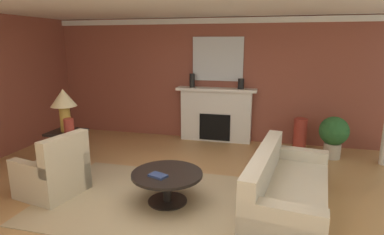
# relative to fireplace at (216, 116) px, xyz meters

# --- Properties ---
(ground_plane) EXTENTS (9.84, 9.84, 0.00)m
(ground_plane) POSITION_rel_fireplace_xyz_m (-0.12, -3.15, -0.58)
(ground_plane) COLOR tan
(wall_fireplace) EXTENTS (8.17, 0.12, 2.77)m
(wall_fireplace) POSITION_rel_fireplace_xyz_m (-0.12, 0.21, 0.80)
(wall_fireplace) COLOR brown
(wall_fireplace) RESTS_ON ground_plane
(crown_moulding) EXTENTS (8.17, 0.08, 0.12)m
(crown_moulding) POSITION_rel_fireplace_xyz_m (-0.12, 0.13, 2.11)
(crown_moulding) COLOR white
(area_rug) EXTENTS (3.63, 2.23, 0.01)m
(area_rug) POSITION_rel_fireplace_xyz_m (-0.13, -3.09, -0.58)
(area_rug) COLOR tan
(area_rug) RESTS_ON ground_plane
(fireplace) EXTENTS (1.80, 0.35, 1.23)m
(fireplace) POSITION_rel_fireplace_xyz_m (0.00, 0.00, 0.00)
(fireplace) COLOR white
(fireplace) RESTS_ON ground_plane
(mantel_mirror) EXTENTS (1.14, 0.04, 0.97)m
(mantel_mirror) POSITION_rel_fireplace_xyz_m (0.00, 0.12, 1.28)
(mantel_mirror) COLOR silver
(sofa) EXTENTS (1.18, 2.20, 0.85)m
(sofa) POSITION_rel_fireplace_xyz_m (1.48, -3.01, -0.28)
(sofa) COLOR beige
(sofa) RESTS_ON ground_plane
(armchair_near_window) EXTENTS (0.95, 0.95, 0.95)m
(armchair_near_window) POSITION_rel_fireplace_xyz_m (-1.86, -3.26, -0.27)
(armchair_near_window) COLOR #C1B293
(armchair_near_window) RESTS_ON ground_plane
(coffee_table) EXTENTS (1.00, 1.00, 0.45)m
(coffee_table) POSITION_rel_fireplace_xyz_m (-0.13, -3.09, -0.25)
(coffee_table) COLOR black
(coffee_table) RESTS_ON ground_plane
(side_table) EXTENTS (0.56, 0.56, 0.70)m
(side_table) POSITION_rel_fireplace_xyz_m (-2.26, -2.34, -0.18)
(side_table) COLOR black
(side_table) RESTS_ON ground_plane
(table_lamp) EXTENTS (0.44, 0.44, 0.75)m
(table_lamp) POSITION_rel_fireplace_xyz_m (-2.26, -2.34, 0.64)
(table_lamp) COLOR #B28E38
(table_lamp) RESTS_ON side_table
(vase_on_side_table) EXTENTS (0.17, 0.17, 0.27)m
(vase_on_side_table) POSITION_rel_fireplace_xyz_m (-2.11, -2.46, 0.25)
(vase_on_side_table) COLOR #9E3328
(vase_on_side_table) RESTS_ON side_table
(vase_mantel_left) EXTENTS (0.12, 0.12, 0.31)m
(vase_mantel_left) POSITION_rel_fireplace_xyz_m (-0.55, -0.05, 0.81)
(vase_mantel_left) COLOR black
(vase_mantel_left) RESTS_ON fireplace
(vase_tall_corner) EXTENTS (0.27, 0.27, 0.70)m
(vase_tall_corner) POSITION_rel_fireplace_xyz_m (1.83, -0.30, -0.23)
(vase_tall_corner) COLOR #9E3328
(vase_tall_corner) RESTS_ON ground_plane
(vase_mantel_right) EXTENTS (0.13, 0.13, 0.23)m
(vase_mantel_right) POSITION_rel_fireplace_xyz_m (0.55, -0.05, 0.76)
(vase_mantel_right) COLOR black
(vase_mantel_right) RESTS_ON fireplace
(book_red_cover) EXTENTS (0.28, 0.23, 0.03)m
(book_red_cover) POSITION_rel_fireplace_xyz_m (-0.21, -3.25, -0.12)
(book_red_cover) COLOR navy
(book_red_cover) RESTS_ON coffee_table
(potted_plant) EXTENTS (0.56, 0.56, 0.83)m
(potted_plant) POSITION_rel_fireplace_xyz_m (2.43, -0.56, -0.09)
(potted_plant) COLOR #BCB29E
(potted_plant) RESTS_ON ground_plane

